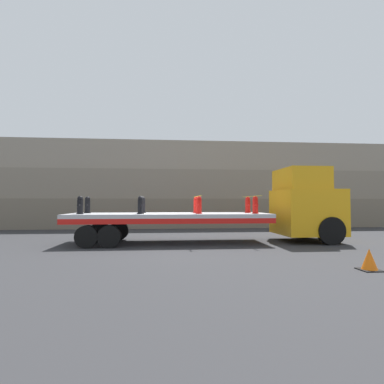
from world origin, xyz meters
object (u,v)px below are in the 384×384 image
at_px(fire_hydrant_red_near_3, 255,205).
at_px(flatbed_trailer, 157,219).
at_px(fire_hydrant_black_far_1, 143,205).
at_px(traffic_cone, 369,260).
at_px(truck_cab, 307,205).
at_px(fire_hydrant_red_near_2, 199,205).
at_px(fire_hydrant_black_far_0, 88,205).
at_px(fire_hydrant_black_near_0, 80,205).
at_px(fire_hydrant_red_far_3, 248,205).
at_px(fire_hydrant_black_near_1, 141,205).
at_px(fire_hydrant_red_far_2, 196,205).

bearing_deg(fire_hydrant_red_near_3, flatbed_trailer, 172.04).
xyz_separation_m(fire_hydrant_black_far_1, traffic_cone, (6.00, -6.05, -1.31)).
relative_size(truck_cab, fire_hydrant_red_near_2, 4.43).
distance_m(fire_hydrant_black_far_0, traffic_cone, 10.37).
relative_size(flatbed_trailer, fire_hydrant_black_near_0, 11.52).
bearing_deg(fire_hydrant_red_near_3, fire_hydrant_red_far_3, 90.00).
bearing_deg(flatbed_trailer, fire_hydrant_red_near_2, -18.45).
bearing_deg(fire_hydrant_black_far_0, fire_hydrant_black_near_1, -25.72).
xyz_separation_m(flatbed_trailer, fire_hydrant_black_far_1, (-0.64, 0.56, 0.57)).
xyz_separation_m(flatbed_trailer, fire_hydrant_black_near_1, (-0.64, -0.56, 0.57)).
relative_size(fire_hydrant_black_near_0, fire_hydrant_red_far_2, 1.00).
bearing_deg(traffic_cone, fire_hydrant_red_far_2, 121.29).
bearing_deg(fire_hydrant_black_far_0, traffic_cone, -36.04).
bearing_deg(fire_hydrant_black_far_0, fire_hydrant_red_far_2, 0.00).
relative_size(truck_cab, flatbed_trailer, 0.38).
height_order(truck_cab, traffic_cone, truck_cab).
bearing_deg(fire_hydrant_red_near_3, traffic_cone, -74.61).
relative_size(truck_cab, fire_hydrant_red_near_3, 4.43).
relative_size(fire_hydrant_black_near_0, fire_hydrant_red_far_3, 1.00).
bearing_deg(traffic_cone, fire_hydrant_black_near_1, 140.56).
height_order(flatbed_trailer, fire_hydrant_black_near_1, fire_hydrant_black_near_1).
relative_size(fire_hydrant_black_far_0, fire_hydrant_red_far_2, 1.00).
height_order(flatbed_trailer, fire_hydrant_black_far_0, fire_hydrant_black_far_0).
relative_size(fire_hydrant_black_near_1, fire_hydrant_red_near_2, 1.00).
relative_size(fire_hydrant_black_near_0, fire_hydrant_red_near_3, 1.00).
bearing_deg(fire_hydrant_red_far_3, fire_hydrant_black_far_0, 180.00).
height_order(fire_hydrant_red_near_3, fire_hydrant_red_far_3, same).
height_order(fire_hydrant_black_far_1, fire_hydrant_red_far_2, same).
xyz_separation_m(fire_hydrant_red_near_2, traffic_cone, (3.68, -4.93, -1.31)).
bearing_deg(fire_hydrant_red_near_3, fire_hydrant_red_far_2, 154.28).
bearing_deg(fire_hydrant_red_near_2, fire_hydrant_red_far_2, 90.00).
height_order(truck_cab, fire_hydrant_black_far_1, truck_cab).
xyz_separation_m(fire_hydrant_red_far_2, traffic_cone, (3.68, -6.05, -1.31)).
distance_m(truck_cab, fire_hydrant_black_near_0, 9.47).
bearing_deg(fire_hydrant_black_far_0, fire_hydrant_red_near_2, -13.54).
bearing_deg(fire_hydrant_red_near_2, fire_hydrant_black_near_1, 180.00).
distance_m(fire_hydrant_black_near_0, fire_hydrant_red_near_2, 4.64).
xyz_separation_m(fire_hydrant_black_near_0, fire_hydrant_red_far_3, (6.96, 1.12, 0.00)).
relative_size(fire_hydrant_red_near_3, fire_hydrant_red_far_3, 1.00).
distance_m(truck_cab, fire_hydrant_black_near_1, 7.15).
bearing_deg(flatbed_trailer, fire_hydrant_black_far_0, 169.33).
relative_size(fire_hydrant_black_far_1, traffic_cone, 1.32).
xyz_separation_m(fire_hydrant_red_near_2, fire_hydrant_red_far_2, (0.00, 1.12, 0.00)).
height_order(fire_hydrant_red_near_2, fire_hydrant_red_far_2, same).
relative_size(truck_cab, fire_hydrant_black_far_0, 4.43).
height_order(fire_hydrant_red_far_3, traffic_cone, fire_hydrant_red_far_3).
bearing_deg(fire_hydrant_black_near_0, fire_hydrant_black_far_1, 25.72).
height_order(flatbed_trailer, fire_hydrant_red_far_2, fire_hydrant_red_far_2).
distance_m(fire_hydrant_black_near_0, fire_hydrant_black_near_1, 2.32).
relative_size(flatbed_trailer, fire_hydrant_red_near_2, 11.52).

